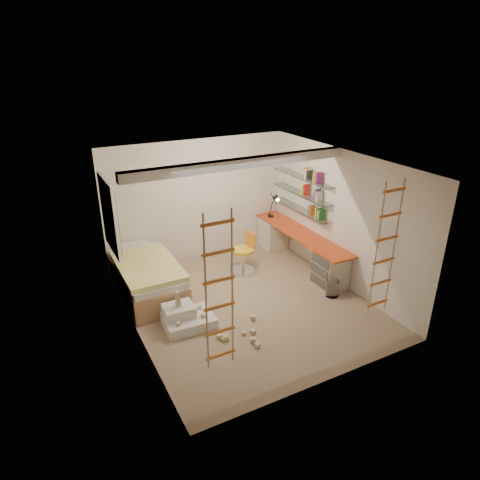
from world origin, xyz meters
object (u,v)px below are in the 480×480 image
swivel_chair (244,258)px  play_platform (186,318)px  desk (300,248)px  bed (147,277)px

swivel_chair → play_platform: swivel_chair is taller
desk → swivel_chair: bearing=167.3°
bed → swivel_chair: bearing=-2.7°
desk → bed: size_ratio=1.40×
bed → play_platform: bearing=-79.1°
desk → play_platform: 3.11m
bed → desk: bearing=-6.5°
desk → play_platform: size_ratio=3.33×
swivel_chair → bed: bearing=177.3°
swivel_chair → play_platform: 2.14m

